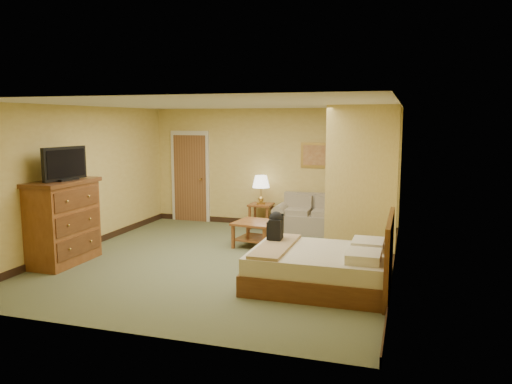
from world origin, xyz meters
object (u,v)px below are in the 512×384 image
at_px(coffee_table, 256,229).
at_px(loveseat, 312,220).
at_px(dresser, 63,222).
at_px(bed, 324,267).

bearing_deg(coffee_table, loveseat, 61.95).
distance_m(coffee_table, dresser, 3.37).
xyz_separation_m(loveseat, coffee_table, (-0.78, -1.47, 0.08)).
distance_m(coffee_table, bed, 2.48).
relative_size(coffee_table, dresser, 0.60).
xyz_separation_m(dresser, bed, (4.30, 0.08, -0.41)).
relative_size(loveseat, dresser, 1.16).
bearing_deg(loveseat, dresser, -135.29).
bearing_deg(bed, loveseat, 103.47).
relative_size(loveseat, bed, 0.82).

